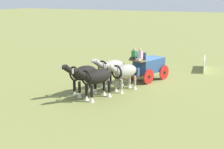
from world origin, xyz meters
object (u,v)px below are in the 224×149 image
(draft_horse_lead_near, at_px, (96,78))
(draft_horse_lead_off, at_px, (83,74))
(draft_horse_rear_near, at_px, (124,72))
(show_wagon, at_px, (148,66))
(draft_horse_rear_off, at_px, (111,68))

(draft_horse_lead_near, height_order, draft_horse_lead_off, draft_horse_lead_off)
(draft_horse_rear_near, height_order, draft_horse_lead_near, draft_horse_lead_near)
(show_wagon, relative_size, draft_horse_rear_off, 1.74)
(show_wagon, height_order, draft_horse_rear_off, show_wagon)
(draft_horse_lead_off, bearing_deg, show_wagon, 155.81)
(draft_horse_rear_near, distance_m, draft_horse_lead_off, 2.90)
(draft_horse_rear_near, height_order, draft_horse_lead_off, draft_horse_lead_off)
(show_wagon, relative_size, draft_horse_lead_near, 1.70)
(draft_horse_rear_near, xyz_separation_m, draft_horse_lead_near, (2.47, -0.80, 0.09))
(draft_horse_lead_off, bearing_deg, draft_horse_rear_off, 162.02)
(draft_horse_rear_off, distance_m, draft_horse_lead_off, 2.60)
(show_wagon, relative_size, draft_horse_lead_off, 1.81)
(draft_horse_rear_near, bearing_deg, show_wagon, 172.92)
(draft_horse_lead_off, bearing_deg, draft_horse_rear_near, 135.40)
(draft_horse_rear_off, bearing_deg, draft_horse_rear_near, 71.82)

